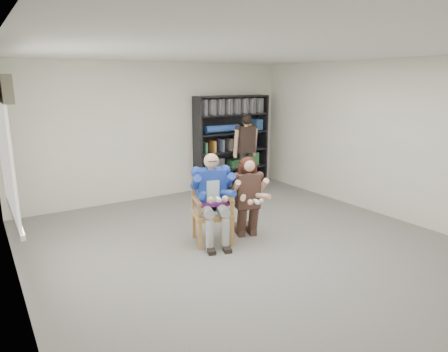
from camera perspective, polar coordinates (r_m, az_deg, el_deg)
room_shell at (r=5.45m, az=5.16°, el=2.60°), size 6.00×7.00×2.80m
floor at (r=5.88m, az=4.87°, el=-10.93°), size 6.00×7.00×0.01m
window_left at (r=5.31m, az=-28.58°, el=3.24°), size 0.16×2.00×1.75m
armchair at (r=6.06m, az=-1.67°, el=-4.68°), size 0.77×0.76×1.07m
seated_man at (r=6.02m, az=-1.68°, el=-3.23°), size 0.82×0.97×1.39m
kneeling_woman at (r=6.24m, az=3.48°, el=-3.19°), size 0.76×0.97×1.27m
bookshelf at (r=9.12m, az=1.09°, el=4.81°), size 1.80×0.38×2.10m
standing_man at (r=8.74m, az=3.12°, el=3.15°), size 0.55×0.34×1.72m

